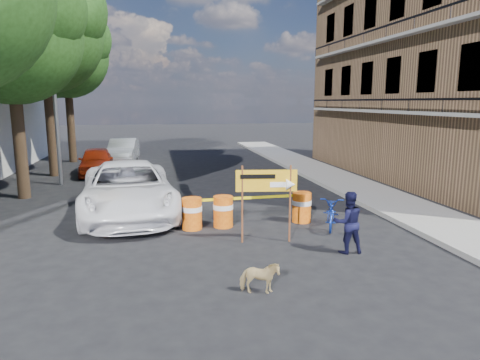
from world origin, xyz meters
name	(u,v)px	position (x,y,z in m)	size (l,w,h in m)	color
ground	(237,248)	(0.00, 0.00, 0.00)	(120.00, 120.00, 0.00)	black
sidewalk_east	(358,188)	(6.20, 6.00, 0.07)	(2.40, 40.00, 0.15)	gray
apartment_building	(462,48)	(12.00, 8.00, 6.00)	(8.00, 16.00, 12.00)	#8E6848
tree_mid_a	(11,31)	(-6.74, 7.00, 6.01)	(5.25, 5.00, 8.68)	#332316
tree_mid_b	(45,32)	(-6.73, 12.00, 6.71)	(5.67, 5.40, 9.62)	#332316
tree_far	(67,55)	(-6.74, 17.00, 6.22)	(5.04, 4.80, 8.84)	#332316
streetlamp	(55,82)	(-5.93, 9.50, 4.38)	(1.25, 0.18, 8.00)	gray
barrel_far_left	(109,217)	(-3.21, 1.81, 0.47)	(0.58, 0.58, 0.90)	#D2440C
barrel_mid_left	(192,213)	(-0.95, 1.80, 0.47)	(0.58, 0.58, 0.90)	#D2440C
barrel_mid_right	(223,211)	(-0.05, 1.85, 0.47)	(0.58, 0.58, 0.90)	#D2440C
barrel_far_right	(302,207)	(2.34, 1.91, 0.47)	(0.58, 0.58, 0.90)	#D2440C
detour_sign	(275,186)	(1.03, 0.24, 1.47)	(1.54, 0.39, 2.00)	#592D19
pedestrian	(348,222)	(2.53, -0.85, 0.75)	(0.73, 0.57, 1.49)	black
bicycle	(332,197)	(3.00, 1.20, 0.90)	(0.63, 0.95, 1.81)	#13309E
dog	(260,278)	(-0.06, -2.63, 0.32)	(0.34, 0.75, 0.63)	tan
suv_white	(128,189)	(-2.80, 3.70, 0.84)	(2.79, 6.05, 1.68)	white
sedan_red	(96,161)	(-4.80, 11.95, 0.68)	(1.59, 3.96, 1.35)	maroon
sedan_silver	(123,151)	(-3.81, 16.20, 0.71)	(1.49, 4.28, 1.41)	silver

